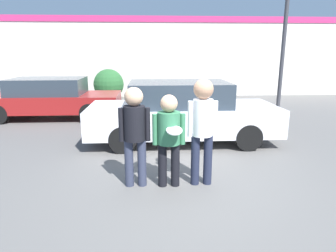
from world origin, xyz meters
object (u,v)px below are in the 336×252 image
at_px(parked_car_near, 182,112).
at_px(shrub, 109,84).
at_px(person_right, 203,122).
at_px(person_left, 135,128).
at_px(street_lamp, 292,14).
at_px(person_middle_with_frisbee, 169,133).
at_px(parked_car_far, 51,98).

distance_m(parked_car_near, shrub, 7.82).
bearing_deg(person_right, person_left, 179.91).
bearing_deg(person_left, parked_car_near, 67.75).
distance_m(person_right, shrub, 10.33).
distance_m(parked_car_near, street_lamp, 4.58).
height_order(person_left, person_middle_with_frisbee, person_left).
bearing_deg(person_middle_with_frisbee, parked_car_far, 123.01).
xyz_separation_m(person_middle_with_frisbee, street_lamp, (3.92, 4.30, 2.40)).
relative_size(parked_car_near, parked_car_far, 1.01).
bearing_deg(street_lamp, person_left, -136.55).
height_order(person_right, parked_car_far, person_right).
xyz_separation_m(parked_car_near, street_lamp, (3.42, 1.64, 2.57)).
relative_size(person_left, street_lamp, 0.31).
height_order(person_right, shrub, person_right).
distance_m(person_middle_with_frisbee, shrub, 10.23).
distance_m(person_left, street_lamp, 6.60).
distance_m(person_right, street_lamp, 5.85).
relative_size(person_right, shrub, 1.26).
relative_size(person_left, person_middle_with_frisbee, 1.08).
distance_m(parked_car_far, street_lamp, 8.24).
distance_m(street_lamp, shrub, 8.80).
relative_size(person_left, parked_car_far, 0.37).
height_order(street_lamp, shrub, street_lamp).
xyz_separation_m(person_right, parked_car_near, (-0.07, 2.61, -0.34)).
xyz_separation_m(person_left, parked_car_far, (-3.18, 5.72, -0.32)).
relative_size(person_middle_with_frisbee, person_right, 0.87).
bearing_deg(parked_car_far, shrub, 70.86).
xyz_separation_m(parked_car_near, shrub, (-2.79, 7.31, -0.04)).
height_order(parked_car_near, shrub, parked_car_near).
distance_m(person_left, parked_car_near, 2.83).
relative_size(person_middle_with_frisbee, shrub, 1.09).
distance_m(person_right, parked_car_far, 7.18).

